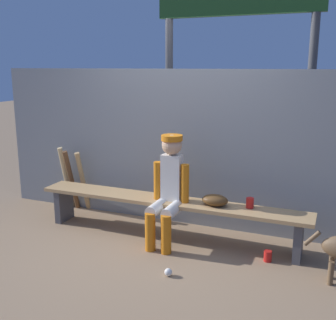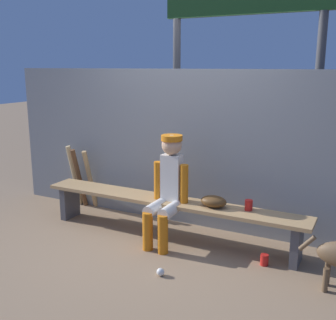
# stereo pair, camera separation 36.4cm
# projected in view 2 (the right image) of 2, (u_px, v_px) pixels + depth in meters

# --- Properties ---
(ground_plane) EXTENTS (30.00, 30.00, 0.00)m
(ground_plane) POSITION_uv_depth(u_px,v_px,m) (168.00, 237.00, 4.69)
(ground_plane) COLOR #937556
(chainlink_fence) EXTENTS (5.07, 0.03, 1.87)m
(chainlink_fence) POSITION_uv_depth(u_px,v_px,m) (187.00, 149.00, 4.91)
(chainlink_fence) COLOR gray
(chainlink_fence) RESTS_ON ground_plane
(dugout_bench) EXTENTS (3.12, 0.36, 0.45)m
(dugout_bench) POSITION_uv_depth(u_px,v_px,m) (168.00, 207.00, 4.61)
(dugout_bench) COLOR tan
(dugout_bench) RESTS_ON ground_plane
(player_seated) EXTENTS (0.41, 0.55, 1.18)m
(player_seated) POSITION_uv_depth(u_px,v_px,m) (167.00, 186.00, 4.43)
(player_seated) COLOR silver
(player_seated) RESTS_ON ground_plane
(baseball_glove) EXTENTS (0.28, 0.20, 0.12)m
(baseball_glove) POSITION_uv_depth(u_px,v_px,m) (214.00, 201.00, 4.33)
(baseball_glove) COLOR #593819
(baseball_glove) RESTS_ON dugout_bench
(bat_wood_tan) EXTENTS (0.09, 0.26, 0.81)m
(bat_wood_tan) POSITION_uv_depth(u_px,v_px,m) (90.00, 179.00, 5.57)
(bat_wood_tan) COLOR tan
(bat_wood_tan) RESTS_ON ground_plane
(bat_wood_dark) EXTENTS (0.10, 0.26, 0.83)m
(bat_wood_dark) POSITION_uv_depth(u_px,v_px,m) (79.00, 178.00, 5.60)
(bat_wood_dark) COLOR brown
(bat_wood_dark) RESTS_ON ground_plane
(bat_wood_natural) EXTENTS (0.11, 0.24, 0.86)m
(bat_wood_natural) POSITION_uv_depth(u_px,v_px,m) (74.00, 176.00, 5.66)
(bat_wood_natural) COLOR tan
(bat_wood_natural) RESTS_ON ground_plane
(baseball) EXTENTS (0.07, 0.07, 0.07)m
(baseball) POSITION_uv_depth(u_px,v_px,m) (160.00, 272.00, 3.83)
(baseball) COLOR white
(baseball) RESTS_ON ground_plane
(cup_on_ground) EXTENTS (0.08, 0.08, 0.11)m
(cup_on_ground) POSITION_uv_depth(u_px,v_px,m) (264.00, 260.00, 4.03)
(cup_on_ground) COLOR red
(cup_on_ground) RESTS_ON ground_plane
(cup_on_bench) EXTENTS (0.08, 0.08, 0.11)m
(cup_on_bench) POSITION_uv_depth(u_px,v_px,m) (249.00, 205.00, 4.23)
(cup_on_bench) COLOR red
(cup_on_bench) RESTS_ON dugout_bench
(scoreboard) EXTENTS (2.30, 0.27, 3.63)m
(scoreboard) POSITION_uv_depth(u_px,v_px,m) (250.00, 8.00, 4.85)
(scoreboard) COLOR #3F3F42
(scoreboard) RESTS_ON ground_plane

